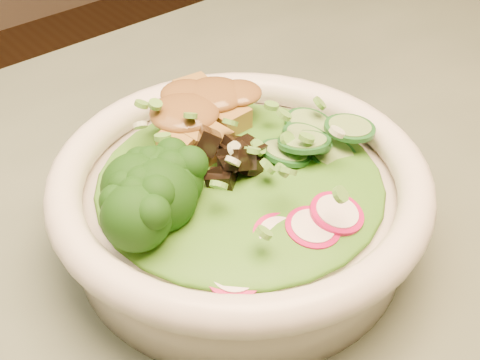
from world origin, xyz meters
TOP-DOWN VIEW (x-y plane):
  - salad_bowl at (0.06, 0.07)m, footprint 0.25×0.25m
  - lettuce_bed at (0.06, 0.07)m, footprint 0.19×0.19m
  - broccoli_florets at (0.01, 0.08)m, footprint 0.07×0.07m
  - radish_slices at (0.06, 0.01)m, footprint 0.10×0.04m
  - cucumber_slices at (0.12, 0.06)m, footprint 0.07×0.07m
  - mushroom_heap at (0.06, 0.08)m, footprint 0.07×0.07m
  - tofu_cubes at (0.07, 0.13)m, footprint 0.08×0.06m
  - peanut_sauce at (0.07, 0.13)m, footprint 0.06×0.05m
  - scallion_garnish at (0.06, 0.07)m, footprint 0.18×0.18m

SIDE VIEW (x-z plane):
  - salad_bowl at x=0.06m, z-range 0.75..0.82m
  - lettuce_bed at x=0.06m, z-range 0.79..0.82m
  - radish_slices at x=0.06m, z-range 0.80..0.82m
  - cucumber_slices at x=0.12m, z-range 0.80..0.83m
  - tofu_cubes at x=0.07m, z-range 0.80..0.83m
  - mushroom_heap at x=0.06m, z-range 0.80..0.84m
  - broccoli_florets at x=0.01m, z-range 0.80..0.84m
  - scallion_garnish at x=0.06m, z-range 0.82..0.84m
  - peanut_sauce at x=0.07m, z-range 0.82..0.84m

